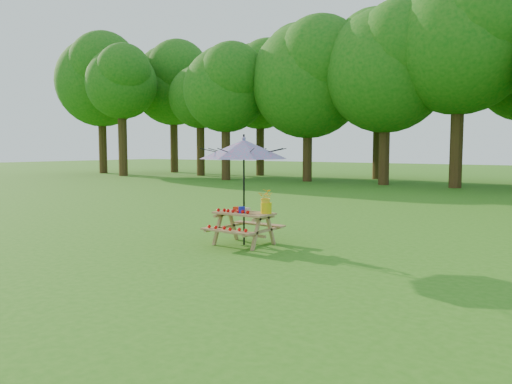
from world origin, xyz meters
The scene contains 6 objects.
treeline centered at (0.00, 22.00, 8.00)m, with size 60.00×12.00×16.00m, color #105D10, non-canonical shape.
picnic_table centered at (1.89, 4.84, 0.33)m, with size 1.20×1.32×0.67m.
patio_umbrella centered at (1.89, 4.85, 1.95)m, with size 1.92×1.92×2.25m.
produce_bins centered at (1.82, 4.85, 0.72)m, with size 0.34×0.43×0.13m.
tomatoes_row centered at (1.74, 4.67, 0.71)m, with size 0.77×0.13×0.07m, color red, non-canonical shape.
flower_bucket centered at (2.36, 4.96, 0.93)m, with size 0.35×0.32×0.49m.
Camera 1 is at (7.89, -3.22, 1.97)m, focal length 35.00 mm.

